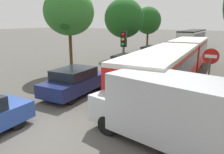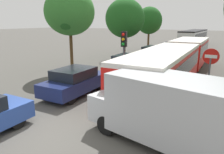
{
  "view_description": "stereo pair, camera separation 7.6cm",
  "coord_description": "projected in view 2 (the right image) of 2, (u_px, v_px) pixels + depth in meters",
  "views": [
    {
      "loc": [
        5.73,
        -4.72,
        3.99
      ],
      "look_at": [
        0.2,
        4.6,
        1.2
      ],
      "focal_mm": 35.0,
      "sensor_mm": 36.0,
      "label": 1
    },
    {
      "loc": [
        5.79,
        -4.68,
        3.99
      ],
      "look_at": [
        0.2,
        4.6,
        1.2
      ],
      "focal_mm": 35.0,
      "sensor_mm": 36.0,
      "label": 2
    }
  ],
  "objects": [
    {
      "name": "tree_left_mid",
      "position": [
        69.0,
        13.0,
        16.39
      ],
      "size": [
        3.78,
        3.78,
        6.42
      ],
      "color": "#51381E",
      "rests_on": "ground"
    },
    {
      "name": "ground_plane",
      "position": [
        41.0,
        136.0,
        7.77
      ],
      "size": [
        200.0,
        200.0,
        0.0
      ],
      "primitive_type": "plane",
      "color": "#4F4C47"
    },
    {
      "name": "queued_car_white",
      "position": [
        127.0,
        64.0,
        17.08
      ],
      "size": [
        1.93,
        4.25,
        1.45
      ],
      "rotation": [
        0.0,
        0.0,
        1.61
      ],
      "color": "white",
      "rests_on": "ground"
    },
    {
      "name": "white_van",
      "position": [
        166.0,
        108.0,
        7.07
      ],
      "size": [
        5.25,
        2.75,
        2.31
      ],
      "rotation": [
        0.0,
        0.0,
        2.98
      ],
      "color": "#B7BABF",
      "rests_on": "ground"
    },
    {
      "name": "queued_car_red",
      "position": [
        170.0,
        48.0,
        26.78
      ],
      "size": [
        1.92,
        4.24,
        1.45
      ],
      "rotation": [
        0.0,
        0.0,
        1.61
      ],
      "color": "#B21E19",
      "rests_on": "ground"
    },
    {
      "name": "no_entry_sign",
      "position": [
        209.0,
        70.0,
        9.78
      ],
      "size": [
        0.7,
        0.08,
        2.82
      ],
      "rotation": [
        0.0,
        0.0,
        -1.57
      ],
      "color": "#56595E",
      "rests_on": "ground"
    },
    {
      "name": "articulated_bus",
      "position": [
        177.0,
        60.0,
        15.05
      ],
      "size": [
        3.28,
        16.52,
        2.44
      ],
      "rotation": [
        0.0,
        0.0,
        -1.52
      ],
      "color": "red",
      "rests_on": "ground"
    },
    {
      "name": "traffic_light",
      "position": [
        124.0,
        47.0,
        12.96
      ],
      "size": [
        0.34,
        0.38,
        3.4
      ],
      "rotation": [
        0.0,
        0.0,
        -1.46
      ],
      "color": "#56595E",
      "rests_on": "ground"
    },
    {
      "name": "city_bus_rear",
      "position": [
        194.0,
        36.0,
        37.44
      ],
      "size": [
        2.63,
        11.5,
        2.47
      ],
      "rotation": [
        0.0,
        0.0,
        1.57
      ],
      "color": "silver",
      "rests_on": "ground"
    },
    {
      "name": "tree_left_distant",
      "position": [
        150.0,
        21.0,
        29.58
      ],
      "size": [
        3.48,
        3.48,
        5.87
      ],
      "color": "#51381E",
      "rests_on": "ground"
    },
    {
      "name": "queued_car_black",
      "position": [
        153.0,
        54.0,
        22.02
      ],
      "size": [
        2.04,
        4.5,
        1.54
      ],
      "rotation": [
        0.0,
        0.0,
        1.61
      ],
      "color": "black",
      "rests_on": "ground"
    },
    {
      "name": "tree_left_far",
      "position": [
        126.0,
        19.0,
        23.3
      ],
      "size": [
        4.17,
        4.17,
        6.33
      ],
      "color": "#51381E",
      "rests_on": "ground"
    },
    {
      "name": "queued_car_navy",
      "position": [
        75.0,
        81.0,
        12.1
      ],
      "size": [
        1.96,
        4.32,
        1.48
      ],
      "rotation": [
        0.0,
        0.0,
        1.61
      ],
      "color": "navy",
      "rests_on": "ground"
    }
  ]
}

